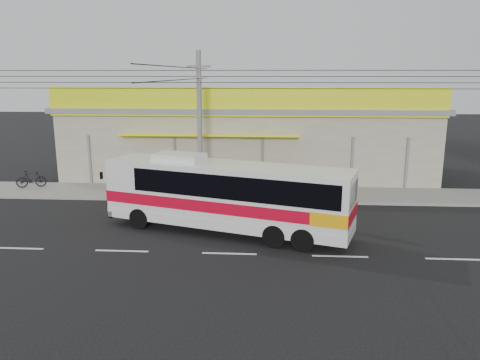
% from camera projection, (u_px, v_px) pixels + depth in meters
% --- Properties ---
extents(ground, '(120.00, 120.00, 0.00)m').
position_uv_depth(ground, '(235.00, 231.00, 19.49)').
color(ground, black).
rests_on(ground, ground).
extents(sidewalk, '(30.00, 3.20, 0.15)m').
position_uv_depth(sidewalk, '(243.00, 194.00, 25.31)').
color(sidewalk, gray).
rests_on(sidewalk, ground).
extents(lane_markings, '(50.00, 0.12, 0.01)m').
position_uv_depth(lane_markings, '(229.00, 254.00, 17.06)').
color(lane_markings, silver).
rests_on(lane_markings, ground).
extents(storefront_building, '(22.60, 9.20, 5.70)m').
position_uv_depth(storefront_building, '(248.00, 139.00, 30.20)').
color(storefront_building, gray).
rests_on(storefront_building, ground).
extents(coach_bus, '(10.42, 5.23, 3.16)m').
position_uv_depth(coach_bus, '(230.00, 193.00, 18.99)').
color(coach_bus, silver).
rests_on(coach_bus, ground).
extents(motorbike_red, '(1.69, 0.76, 0.86)m').
position_uv_depth(motorbike_red, '(135.00, 189.00, 24.29)').
color(motorbike_red, maroon).
rests_on(motorbike_red, sidewalk).
extents(motorbike_dark, '(1.67, 0.97, 0.97)m').
position_uv_depth(motorbike_dark, '(31.00, 179.00, 26.28)').
color(motorbike_dark, black).
rests_on(motorbike_dark, sidewalk).
extents(utility_pole, '(34.00, 14.00, 7.50)m').
position_uv_depth(utility_pole, '(199.00, 79.00, 22.33)').
color(utility_pole, slate).
rests_on(utility_pole, ground).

